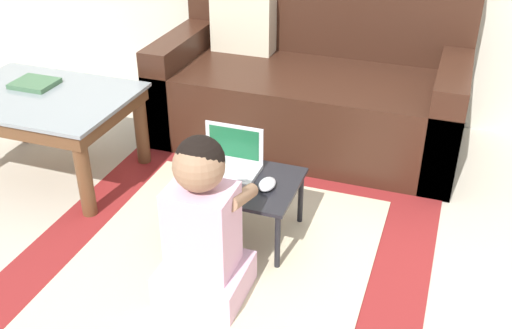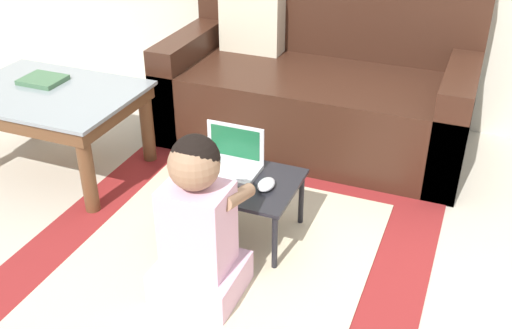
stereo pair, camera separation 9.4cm
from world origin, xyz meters
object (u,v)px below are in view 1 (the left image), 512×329
Objects in this scene: computer_mouse at (267,184)px; coffee_table at (43,108)px; person_seated at (203,227)px; book_on_table at (35,83)px; laptop at (229,164)px; laptop_desk at (240,186)px; couch at (310,86)px.

coffee_table is at bearing 171.17° from computer_mouse.
person_seated reaches higher than book_on_table.
laptop is at bearing -10.01° from book_on_table.
laptop_desk is 0.14m from computer_mouse.
book_on_table is (-1.13, 0.20, 0.14)m from laptop.
computer_mouse reaches higher than laptop_desk.
laptop_desk is at bearing -91.79° from couch.
coffee_table is at bearing 171.16° from laptop_desk.
person_seated is at bearing -80.22° from laptop.
person_seated is at bearing -88.58° from laptop_desk.
coffee_table is 1.73× the size of laptop_desk.
computer_mouse is at bearing 72.44° from person_seated.
laptop_desk is 1.25m from book_on_table.
person_seated is (-0.12, -0.38, 0.02)m from computer_mouse.
laptop_desk is 1.88× the size of laptop.
couch reaches higher than laptop_desk.
computer_mouse is at bearing -8.83° from coffee_table.
laptop_desk is (1.11, -0.17, -0.12)m from coffee_table.
couch is at bearing 37.40° from coffee_table.
laptop_desk is 0.41m from person_seated.
laptop is 1.28× the size of book_on_table.
laptop is (-0.07, 0.06, 0.07)m from laptop_desk.
person_seated is at bearing -28.60° from book_on_table.
laptop reaches higher than computer_mouse.
person_seated reaches higher than laptop.
coffee_table is 3.27× the size of laptop.
coffee_table is 1.26m from person_seated.
person_seated is (0.08, -0.46, -0.00)m from laptop.
computer_mouse is 1.37m from book_on_table.
laptop_desk is at bearing 171.32° from computer_mouse.
person_seated is at bearing -90.89° from couch.
coffee_table is 1.13m from laptop_desk.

